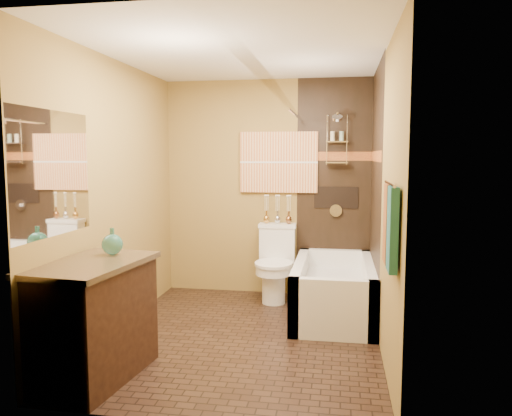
% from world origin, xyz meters
% --- Properties ---
extents(floor, '(3.00, 3.00, 0.00)m').
position_xyz_m(floor, '(0.00, 0.00, 0.00)').
color(floor, black).
rests_on(floor, ground).
extents(wall_left, '(0.02, 3.00, 2.50)m').
position_xyz_m(wall_left, '(-1.20, 0.00, 1.25)').
color(wall_left, olive).
rests_on(wall_left, floor).
extents(wall_right, '(0.02, 3.00, 2.50)m').
position_xyz_m(wall_right, '(1.20, 0.00, 1.25)').
color(wall_right, olive).
rests_on(wall_right, floor).
extents(wall_back, '(2.40, 0.02, 2.50)m').
position_xyz_m(wall_back, '(0.00, 1.50, 1.25)').
color(wall_back, olive).
rests_on(wall_back, floor).
extents(wall_front, '(2.40, 0.02, 2.50)m').
position_xyz_m(wall_front, '(0.00, -1.50, 1.25)').
color(wall_front, olive).
rests_on(wall_front, floor).
extents(ceiling, '(3.00, 3.00, 0.00)m').
position_xyz_m(ceiling, '(0.00, 0.00, 2.50)').
color(ceiling, silver).
rests_on(ceiling, wall_back).
extents(alcove_tile_back, '(0.85, 0.01, 2.50)m').
position_xyz_m(alcove_tile_back, '(0.78, 1.49, 1.25)').
color(alcove_tile_back, black).
rests_on(alcove_tile_back, wall_back).
extents(alcove_tile_right, '(0.01, 1.50, 2.50)m').
position_xyz_m(alcove_tile_right, '(1.19, 0.75, 1.25)').
color(alcove_tile_right, black).
rests_on(alcove_tile_right, wall_right).
extents(mosaic_band_back, '(0.85, 0.01, 0.10)m').
position_xyz_m(mosaic_band_back, '(0.78, 1.48, 1.62)').
color(mosaic_band_back, maroon).
rests_on(mosaic_band_back, alcove_tile_back).
extents(mosaic_band_right, '(0.01, 1.50, 0.10)m').
position_xyz_m(mosaic_band_right, '(1.18, 0.75, 1.62)').
color(mosaic_band_right, maroon).
rests_on(mosaic_band_right, alcove_tile_right).
extents(alcove_niche, '(0.50, 0.01, 0.25)m').
position_xyz_m(alcove_niche, '(0.80, 1.48, 1.15)').
color(alcove_niche, black).
rests_on(alcove_niche, alcove_tile_back).
extents(shower_fixtures, '(0.24, 0.33, 1.16)m').
position_xyz_m(shower_fixtures, '(0.80, 1.38, 1.67)').
color(shower_fixtures, silver).
rests_on(shower_fixtures, floor).
extents(curtain_rod, '(0.03, 1.55, 0.03)m').
position_xyz_m(curtain_rod, '(0.40, 0.75, 2.02)').
color(curtain_rod, silver).
rests_on(curtain_rod, wall_back).
extents(towel_bar, '(0.02, 0.55, 0.02)m').
position_xyz_m(towel_bar, '(1.15, -1.05, 1.45)').
color(towel_bar, silver).
rests_on(towel_bar, wall_right).
extents(towel_teal, '(0.05, 0.22, 0.52)m').
position_xyz_m(towel_teal, '(1.16, -1.18, 1.18)').
color(towel_teal, '#1A5956').
rests_on(towel_teal, towel_bar).
extents(towel_rust, '(0.05, 0.22, 0.52)m').
position_xyz_m(towel_rust, '(1.16, -0.92, 1.18)').
color(towel_rust, brown).
rests_on(towel_rust, towel_bar).
extents(sunset_painting, '(0.90, 0.04, 0.70)m').
position_xyz_m(sunset_painting, '(0.14, 1.48, 1.55)').
color(sunset_painting, '#D06331').
rests_on(sunset_painting, wall_back).
extents(vanity_mirror, '(0.01, 1.00, 0.90)m').
position_xyz_m(vanity_mirror, '(-1.19, -1.00, 1.50)').
color(vanity_mirror, white).
rests_on(vanity_mirror, wall_left).
extents(bathtub, '(0.80, 1.50, 0.55)m').
position_xyz_m(bathtub, '(0.80, 0.75, 0.22)').
color(bathtub, white).
rests_on(bathtub, floor).
extents(toilet, '(0.43, 0.64, 0.84)m').
position_xyz_m(toilet, '(0.14, 1.20, 0.43)').
color(toilet, white).
rests_on(toilet, floor).
extents(vanity, '(0.71, 1.04, 0.87)m').
position_xyz_m(vanity, '(-0.92, -1.00, 0.44)').
color(vanity, black).
rests_on(vanity, floor).
extents(teal_bottle, '(0.18, 0.18, 0.25)m').
position_xyz_m(teal_bottle, '(-0.87, -0.74, 0.97)').
color(teal_bottle, '#28796A').
rests_on(teal_bottle, vanity).
extents(bud_vases, '(0.33, 0.07, 0.32)m').
position_xyz_m(bud_vases, '(0.14, 1.39, 1.02)').
color(bud_vases, '#C48E3D').
rests_on(bud_vases, toilet).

